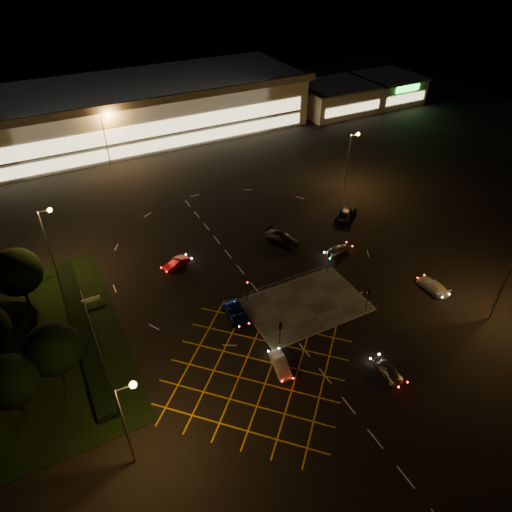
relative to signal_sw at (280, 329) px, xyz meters
name	(u,v)px	position (x,y,z in m)	size (l,w,h in m)	color
ground	(283,301)	(4.00, 5.99, -2.37)	(180.00, 180.00, 0.00)	black
pedestrian_island	(306,305)	(6.00, 3.99, -2.31)	(14.00, 9.00, 0.12)	#4C4944
grass_verge	(37,347)	(-24.00, 11.99, -2.33)	(18.00, 30.00, 0.08)	black
hedge	(83,329)	(-19.00, 11.99, -1.87)	(2.00, 26.00, 1.00)	black
supermarket	(138,109)	(4.00, 67.95, 2.95)	(72.00, 26.50, 10.50)	beige
retail_unit_a	(335,97)	(50.00, 59.97, 0.85)	(18.80, 14.80, 6.35)	beige
retail_unit_b	(387,88)	(66.00, 59.95, 0.85)	(14.80, 14.80, 6.35)	beige
streetlight_sw	(128,415)	(-17.56, -6.01, 4.20)	(1.78, 0.56, 10.03)	slate
streetlight_se	(510,274)	(24.44, -8.01, 4.20)	(1.78, 0.56, 10.03)	slate
streetlight_nw	(48,234)	(-19.56, 23.99, 4.20)	(1.78, 0.56, 10.03)	slate
streetlight_ne	(351,154)	(28.44, 25.99, 4.20)	(1.78, 0.56, 10.03)	slate
streetlight_far_left	(107,133)	(-5.56, 53.99, 4.20)	(1.78, 0.56, 10.03)	slate
streetlight_far_right	(289,98)	(34.44, 55.99, 4.20)	(1.78, 0.56, 10.03)	slate
signal_sw	(280,329)	(0.00, 0.00, 0.00)	(0.28, 0.30, 3.15)	black
signal_se	(368,295)	(12.00, 0.00, 0.00)	(0.28, 0.30, 3.15)	black
signal_nw	(247,287)	(0.00, 7.99, 0.00)	(0.28, 0.30, 3.15)	black
signal_ne	(329,259)	(12.00, 7.99, 0.00)	(0.28, 0.30, 3.15)	black
tree_a	(11,382)	(-26.00, 3.99, 1.97)	(5.04, 5.04, 6.86)	black
tree_c	(17,272)	(-24.00, 19.99, 2.59)	(5.76, 5.76, 7.84)	black
tree_e	(53,349)	(-22.00, 5.99, 2.28)	(5.40, 5.40, 7.35)	black
car_near_silver	(388,370)	(7.87, -8.83, -1.74)	(1.47, 3.66, 1.25)	#B3B7BB
car_queue_white	(280,365)	(-1.65, -3.01, -1.74)	(1.33, 3.80, 1.25)	#B9B9B9
car_left_blue	(237,314)	(-2.41, 5.96, -1.71)	(2.19, 4.75, 1.32)	navy
car_far_dkgrey	(282,239)	(10.08, 16.87, -1.59)	(2.19, 5.38, 1.56)	black
car_right_silver	(338,249)	(15.90, 11.06, -1.74)	(1.48, 3.68, 1.25)	#9FA3A6
car_circ_red	(176,263)	(-5.39, 18.58, -1.76)	(1.29, 3.71, 1.22)	maroon
car_east_grey	(346,213)	(22.60, 18.36, -1.60)	(2.54, 5.52, 1.53)	black
car_approach_white	(433,286)	(21.85, -1.01, -1.72)	(1.81, 4.46, 1.29)	beige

